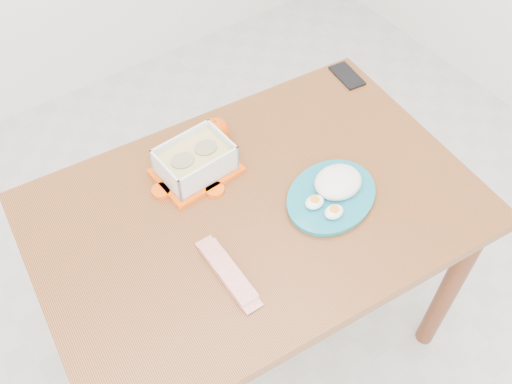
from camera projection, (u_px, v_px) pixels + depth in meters
ground at (274, 364)px, 2.00m from camera, size 3.50×3.50×0.00m
dining_table at (256, 229)px, 1.58m from camera, size 1.22×0.87×0.75m
food_container at (195, 161)px, 1.53m from camera, size 0.23×0.18×0.09m
orange_fruit at (216, 131)px, 1.61m from camera, size 0.08×0.08×0.08m
rice_plate at (334, 190)px, 1.50m from camera, size 0.33×0.33×0.07m
candy_bar at (228, 272)px, 1.36m from camera, size 0.05×0.20×0.02m
smartphone at (347, 76)px, 1.82m from camera, size 0.08×0.13×0.01m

